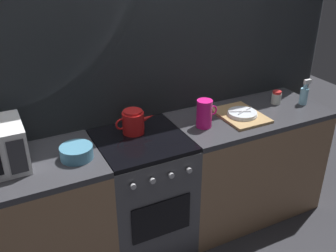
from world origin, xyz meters
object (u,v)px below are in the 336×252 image
at_px(dish_pile, 241,115).
at_px(spray_bottle, 304,95).
at_px(spice_jar, 276,97).
at_px(pitcher, 204,114).
at_px(kettle, 133,122).
at_px(stove_unit, 143,194).
at_px(mixing_bowl, 77,152).

relative_size(dish_pile, spray_bottle, 1.97).
bearing_deg(spice_jar, spray_bottle, -29.62).
bearing_deg(pitcher, spice_jar, 7.19).
xyz_separation_m(kettle, pitcher, (0.48, -0.14, 0.02)).
xyz_separation_m(dish_pile, spray_bottle, (0.59, -0.02, 0.06)).
xyz_separation_m(stove_unit, spray_bottle, (1.38, -0.04, 0.53)).
distance_m(kettle, dish_pile, 0.82).
bearing_deg(dish_pile, pitcher, -178.44).
relative_size(dish_pile, spice_jar, 3.81).
relative_size(kettle, dish_pile, 0.71).
height_order(stove_unit, spray_bottle, spray_bottle).
height_order(stove_unit, pitcher, pitcher).
distance_m(kettle, spice_jar, 1.21).
xyz_separation_m(dish_pile, spice_jar, (0.40, 0.08, 0.03)).
bearing_deg(stove_unit, dish_pile, -1.51).
xyz_separation_m(kettle, spray_bottle, (1.39, -0.15, -0.00)).
distance_m(kettle, mixing_bowl, 0.46).
xyz_separation_m(pitcher, spray_bottle, (0.92, -0.01, -0.02)).
bearing_deg(mixing_bowl, stove_unit, 6.02).
bearing_deg(spice_jar, mixing_bowl, -176.21).
distance_m(mixing_bowl, dish_pile, 1.24).
distance_m(stove_unit, spray_bottle, 1.48).
height_order(dish_pile, spray_bottle, spray_bottle).
bearing_deg(kettle, spice_jar, -2.21).
bearing_deg(mixing_bowl, dish_pile, 1.19).
xyz_separation_m(mixing_bowl, pitcher, (0.91, 0.02, 0.06)).
xyz_separation_m(stove_unit, spice_jar, (1.20, 0.06, 0.50)).
height_order(kettle, spice_jar, kettle).
height_order(dish_pile, spice_jar, spice_jar).
height_order(kettle, mixing_bowl, kettle).
bearing_deg(stove_unit, spice_jar, 2.96).
relative_size(stove_unit, kettle, 3.16).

